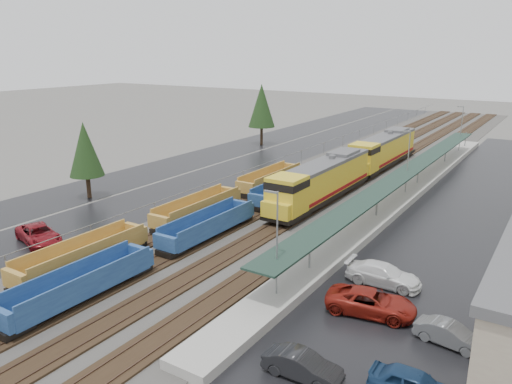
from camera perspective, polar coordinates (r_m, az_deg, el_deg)
ballast_strip at (r=73.49m, az=11.78°, el=2.39°), size 20.00×160.00×0.08m
trackbed at (r=73.46m, az=11.78°, el=2.48°), size 14.60×160.00×0.22m
west_parking_lot at (r=79.88m, az=1.69°, el=3.78°), size 10.00×160.00×0.02m
west_road at (r=85.34m, az=-4.09°, el=4.53°), size 9.00×160.00×0.02m
east_commuter_lot at (r=59.74m, az=25.38°, el=-2.02°), size 16.00×100.00×0.02m
station_platform at (r=61.26m, az=16.69°, el=-0.00°), size 3.00×80.00×8.00m
chainlink_fence at (r=75.57m, az=4.68°, el=4.26°), size 0.08×160.04×2.02m
tree_west_near at (r=60.90m, az=-18.96°, el=4.64°), size 3.96×3.96×9.00m
tree_west_far at (r=91.30m, az=0.65°, el=9.84°), size 4.84×4.84×11.00m
locomotive_lead at (r=56.48m, az=7.38°, el=1.21°), size 3.33×21.97×4.97m
locomotive_trail at (r=75.57m, az=14.28°, el=4.60°), size 3.33×21.97×4.97m
well_string_yellow at (r=41.91m, az=-19.17°, el=-7.07°), size 2.48×69.48×2.20m
well_string_blue at (r=41.36m, az=-11.64°, el=-6.81°), size 2.45×83.94×2.17m
parked_car_west_c at (r=49.19m, az=-23.59°, el=-4.49°), size 4.22×6.35×1.62m
parked_car_east_a at (r=28.16m, az=5.33°, el=-19.16°), size 1.67×4.39×1.43m
parked_car_east_b at (r=34.54m, az=13.01°, el=-12.20°), size 3.62×6.25×1.64m
parked_car_east_c at (r=38.64m, az=14.36°, el=-9.15°), size 2.44×5.63×1.61m
parked_car_east_e at (r=32.69m, az=21.31°, el=-14.95°), size 2.02×4.30×1.36m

